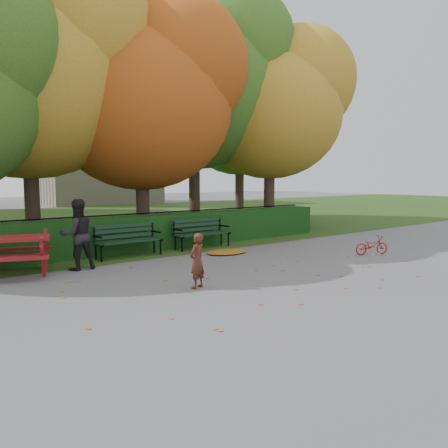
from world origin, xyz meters
TOP-DOWN VIEW (x-y plane):
  - ground at (0.00, 0.00)m, footprint 90.00×90.00m
  - grass_strip at (0.00, 14.00)m, footprint 90.00×90.00m
  - building_right at (8.00, 28.00)m, footprint 9.00×6.00m
  - hedge at (0.00, 4.50)m, footprint 13.00×0.90m
  - iron_fence at (0.00, 5.30)m, footprint 14.00×0.04m
  - tree_b at (-2.44, 6.75)m, footprint 6.72×6.40m
  - tree_c at (0.83, 5.96)m, footprint 6.30×6.00m
  - tree_d at (3.88, 7.23)m, footprint 7.14×6.80m
  - tree_e at (6.52, 5.77)m, footprint 6.09×5.80m
  - tree_g at (8.33, 9.76)m, footprint 6.30×6.00m
  - bench_left at (-1.30, 3.70)m, footprint 1.80×0.57m
  - bench_right at (1.10, 3.70)m, footprint 1.80×0.57m
  - picnic_table at (-4.49, 3.20)m, footprint 2.41×2.18m
  - leaf_pile at (1.13, 2.47)m, footprint 1.40×1.12m
  - leaf_scatter at (0.00, 0.30)m, footprint 9.00×5.70m
  - child at (-1.75, -0.20)m, footprint 0.46×0.38m
  - adult at (-2.93, 2.90)m, footprint 0.80×0.63m
  - bicycle at (4.11, -0.18)m, footprint 1.04×0.70m

SIDE VIEW (x-z plane):
  - ground at x=0.00m, z-range 0.00..0.00m
  - grass_strip at x=0.00m, z-range 0.01..0.01m
  - leaf_scatter at x=0.00m, z-range 0.00..0.01m
  - leaf_pile at x=1.13m, z-range 0.00..0.09m
  - bicycle at x=4.11m, z-range 0.00..0.52m
  - hedge at x=0.00m, z-range 0.00..1.00m
  - bench_left at x=-1.30m, z-range 0.08..0.96m
  - bench_right at x=1.10m, z-range 0.08..0.96m
  - child at x=-1.75m, z-range 0.00..1.07m
  - iron_fence at x=0.00m, z-range 0.03..1.05m
  - picnic_table at x=-4.49m, z-range 0.18..1.15m
  - adult at x=-2.93m, z-range 0.00..1.63m
  - tree_c at x=0.83m, z-range 0.82..8.82m
  - tree_e at x=6.52m, z-range 1.01..9.16m
  - tree_g at x=8.33m, z-range 1.10..9.65m
  - tree_b at x=-2.44m, z-range 1.01..9.80m
  - tree_d at x=3.88m, z-range 1.19..10.77m
  - building_right at x=8.00m, z-range 0.00..12.00m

